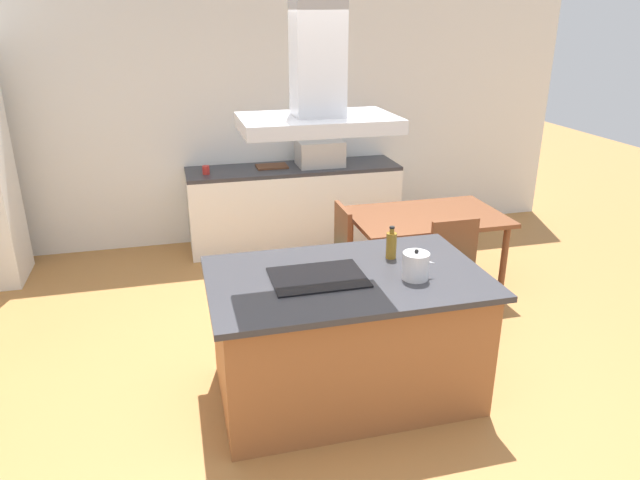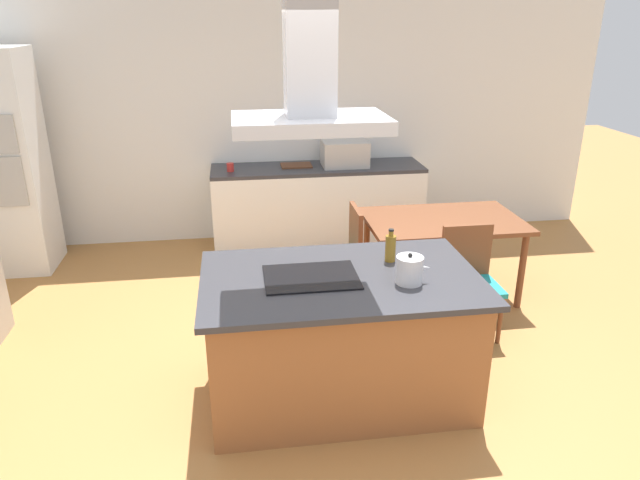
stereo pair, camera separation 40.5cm
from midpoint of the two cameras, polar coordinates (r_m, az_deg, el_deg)
The scene contains 14 objects.
ground at distance 5.46m, azimuth -4.25°, elevation -5.69°, with size 16.00×16.00×0.00m, color #AD753D.
wall_back at distance 6.70m, azimuth -7.36°, elevation 11.47°, with size 7.20×0.10×2.70m, color white.
kitchen_island at distance 3.96m, azimuth -0.41°, elevation -9.41°, with size 1.80×1.10×0.90m.
cooktop at distance 3.71m, azimuth -3.34°, elevation -3.75°, with size 0.60×0.44×0.01m, color black.
tea_kettle at distance 3.69m, azimuth 6.32°, elevation -2.60°, with size 0.22×0.17×0.20m.
olive_oil_bottle at distance 3.98m, azimuth 4.15°, elevation -0.53°, with size 0.07×0.07×0.23m.
back_counter at distance 6.59m, azimuth -4.31°, elevation 3.36°, with size 2.35×0.62×0.90m.
countertop_microwave at distance 6.50m, azimuth -1.82°, elevation 8.53°, with size 0.50×0.38×0.28m, color #B2AFAA.
coffee_mug_red at distance 6.30m, azimuth -12.99°, elevation 6.70°, with size 0.08×0.08×0.09m, color red.
cutting_board at distance 6.48m, azimuth -6.56°, elevation 7.19°, with size 0.34×0.24×0.02m, color #59331E.
dining_table at distance 5.43m, azimuth 8.33°, elevation 1.61°, with size 1.40×0.90×0.75m.
chair_at_left_end at distance 5.21m, azimuth -1.10°, elevation -0.86°, with size 0.42×0.42×0.89m.
chair_facing_island at distance 4.92m, azimuth 11.17°, elevation -2.67°, with size 0.42×0.42×0.89m.
range_hood at distance 3.38m, azimuth -3.78°, elevation 14.93°, with size 0.90×0.55×0.78m.
Camera 1 is at (-1.02, -3.26, 2.47)m, focal length 32.54 mm.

